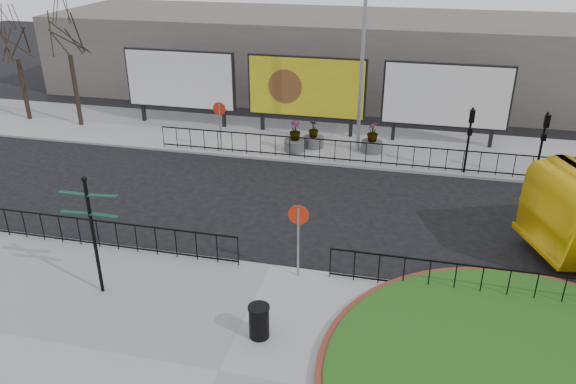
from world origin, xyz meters
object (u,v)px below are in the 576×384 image
(billboard_mid, at_px, (306,87))
(litter_bin, at_px, (259,321))
(fingerpost_sign, at_px, (92,224))
(planter_b, at_px, (313,138))
(planter_c, at_px, (372,142))
(planter_a, at_px, (295,140))
(lamp_post, at_px, (363,54))

(billboard_mid, xyz_separation_m, litter_bin, (2.12, -16.47, -1.99))
(fingerpost_sign, xyz_separation_m, planter_b, (3.87, 13.58, -1.83))
(litter_bin, height_order, planter_b, planter_b)
(planter_c, bearing_deg, litter_bin, -96.23)
(planter_a, bearing_deg, planter_b, 41.69)
(lamp_post, bearing_deg, billboard_mid, 146.75)
(billboard_mid, bearing_deg, lamp_post, -33.25)
(planter_b, bearing_deg, billboard_mid, 111.85)
(lamp_post, relative_size, fingerpost_sign, 2.44)
(billboard_mid, height_order, lamp_post, lamp_post)
(fingerpost_sign, height_order, planter_b, fingerpost_sign)
(fingerpost_sign, height_order, litter_bin, fingerpost_sign)
(planter_a, xyz_separation_m, planter_b, (0.79, 0.70, -0.08))
(lamp_post, relative_size, planter_c, 6.19)
(lamp_post, bearing_deg, planter_b, -180.00)
(lamp_post, xyz_separation_m, fingerpost_sign, (-6.09, -13.58, -2.42))
(litter_bin, relative_size, planter_b, 0.69)
(planter_b, bearing_deg, planter_c, 0.00)
(billboard_mid, xyz_separation_m, planter_b, (0.79, -1.97, -2.02))
(billboard_mid, distance_m, litter_bin, 16.73)
(planter_a, height_order, planter_c, planter_a)
(billboard_mid, distance_m, planter_c, 4.63)
(fingerpost_sign, xyz_separation_m, planter_a, (3.08, 12.88, -1.75))
(litter_bin, xyz_separation_m, planter_c, (1.58, 14.50, 0.02))
(lamp_post, distance_m, litter_bin, 15.13)
(lamp_post, distance_m, planter_c, 4.26)
(fingerpost_sign, relative_size, planter_a, 2.45)
(lamp_post, xyz_separation_m, planter_a, (-3.01, -0.70, -4.17))
(litter_bin, distance_m, planter_a, 13.96)
(billboard_mid, distance_m, lamp_post, 4.23)
(fingerpost_sign, distance_m, litter_bin, 5.57)
(lamp_post, distance_m, fingerpost_sign, 15.08)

